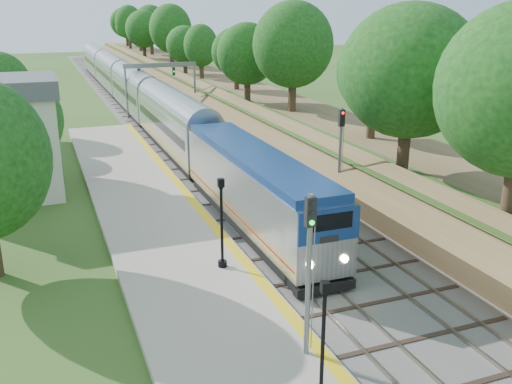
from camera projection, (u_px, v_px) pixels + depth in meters
name	position (u px, v px, depth m)	size (l,w,h in m)	color
trackbed	(150.00, 110.00, 70.99)	(9.50, 170.00, 0.28)	#4C4944
platform	(176.00, 254.00, 29.48)	(6.40, 68.00, 0.38)	gray
yellow_stripe	(229.00, 243.00, 30.39)	(0.55, 68.00, 0.01)	gold
embankment	(214.00, 91.00, 73.25)	(10.64, 170.00, 11.70)	brown
signal_gantry	(160.00, 75.00, 65.23)	(8.40, 0.38, 6.20)	slate
trees_behind_platform	(42.00, 162.00, 30.23)	(7.82, 53.32, 7.21)	#332316
train	(136.00, 95.00, 67.78)	(2.98, 99.27, 4.38)	black
lamppost_mid	(323.00, 346.00, 17.98)	(0.40, 0.40, 4.08)	black
lamppost_far	(222.00, 228.00, 27.04)	(0.44, 0.44, 4.45)	black
signal_platform	(309.00, 259.00, 19.62)	(0.36, 0.28, 6.11)	slate
signal_farside	(340.00, 148.00, 35.33)	(0.35, 0.28, 6.40)	slate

